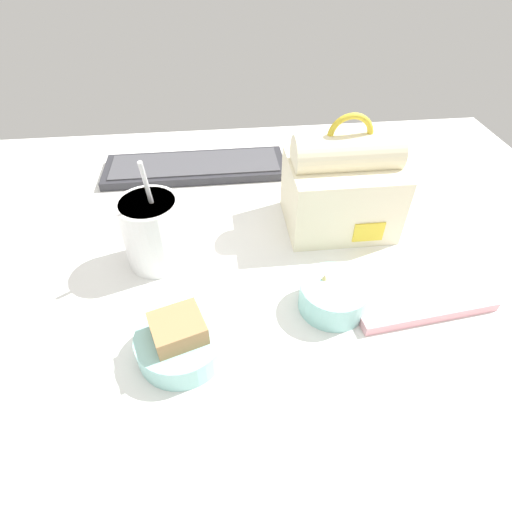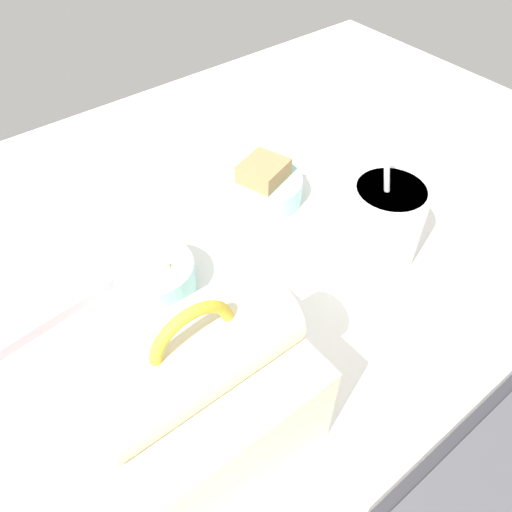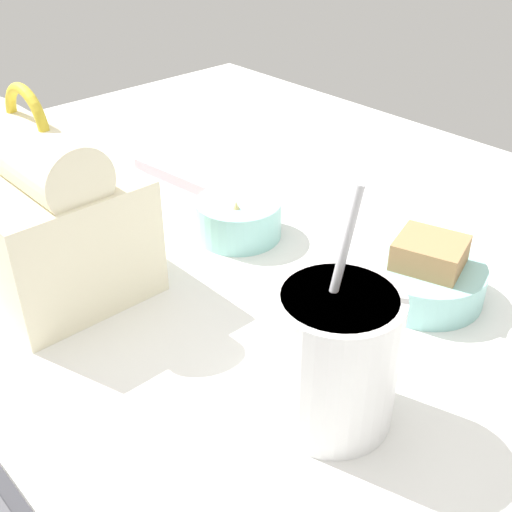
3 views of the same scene
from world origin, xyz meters
The scene contains 8 objects.
desk_surface centered at (0.00, 0.00, 1.00)cm, with size 140.00×110.00×2.00cm.
keyboard centered at (-7.14, 34.18, 3.02)cm, with size 39.88×12.75×2.10cm.
lunch_bag centered at (19.34, 12.29, 9.88)cm, with size 19.01×15.51×21.24cm.
soup_cup centered at (-13.35, 5.36, 8.15)cm, with size 9.80×9.80×19.75cm.
bento_bowl_sandwich centered at (-8.86, -13.89, 4.50)cm, with size 11.86×11.86×6.69cm.
bento_bowl_snacks centered at (13.30, -8.04, 4.41)cm, with size 10.09×10.09×5.44cm.
computer_mouse centered at (18.40, 31.95, 3.42)cm, with size 5.85×7.56×2.84cm.
chopstick_case centered at (27.13, -11.75, 2.80)cm, with size 21.38×4.74×1.60cm.
Camera 1 is at (-2.33, -46.24, 48.34)cm, focal length 28.00 mm.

